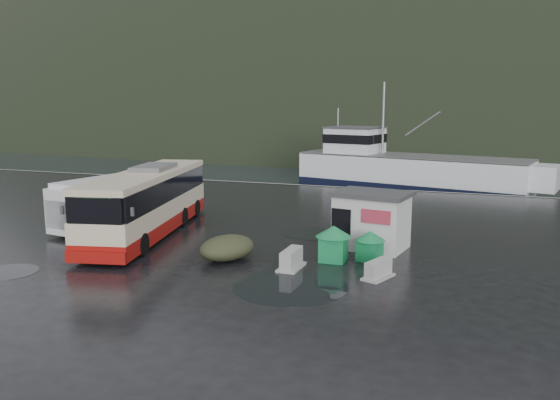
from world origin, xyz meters
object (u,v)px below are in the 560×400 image
(waste_bin_left, at_px, (333,261))
(waste_bin_right, at_px, (369,261))
(coach_bus, at_px, (150,233))
(dome_tent, at_px, (227,259))
(white_van, at_px, (111,227))
(ticket_kiosk, at_px, (371,248))
(jersey_barrier_b, at_px, (291,268))
(jersey_barrier_a, at_px, (378,278))
(fishing_trawler, at_px, (410,175))

(waste_bin_left, relative_size, waste_bin_right, 1.19)
(coach_bus, bearing_deg, dome_tent, -39.76)
(white_van, bearing_deg, ticket_kiosk, 11.13)
(ticket_kiosk, relative_size, jersey_barrier_b, 2.10)
(waste_bin_left, relative_size, ticket_kiosk, 0.46)
(dome_tent, distance_m, jersey_barrier_a, 6.52)
(coach_bus, relative_size, jersey_barrier_a, 8.62)
(ticket_kiosk, bearing_deg, jersey_barrier_a, -66.03)
(ticket_kiosk, xyz_separation_m, fishing_trawler, (-1.23, 27.19, 0.00))
(dome_tent, bearing_deg, fishing_trawler, 82.31)
(waste_bin_left, xyz_separation_m, ticket_kiosk, (1.12, 2.67, 0.00))
(fishing_trawler, bearing_deg, dome_tent, -84.23)
(waste_bin_right, relative_size, fishing_trawler, 0.05)
(white_van, bearing_deg, dome_tent, -13.10)
(ticket_kiosk, height_order, jersey_barrier_b, ticket_kiosk)
(coach_bus, height_order, dome_tent, coach_bus)
(jersey_barrier_a, relative_size, jersey_barrier_b, 0.89)
(dome_tent, relative_size, jersey_barrier_a, 1.87)
(coach_bus, relative_size, fishing_trawler, 0.49)
(coach_bus, bearing_deg, jersey_barrier_a, -27.76)
(coach_bus, xyz_separation_m, jersey_barrier_b, (8.76, -3.27, 0.00))
(coach_bus, relative_size, dome_tent, 4.61)
(jersey_barrier_a, bearing_deg, dome_tent, 176.69)
(waste_bin_right, xyz_separation_m, fishing_trawler, (-1.56, 29.31, 0.00))
(waste_bin_right, distance_m, jersey_barrier_b, 3.52)
(dome_tent, height_order, fishing_trawler, fishing_trawler)
(waste_bin_left, xyz_separation_m, waste_bin_right, (1.45, 0.54, 0.00))
(coach_bus, distance_m, ticket_kiosk, 11.26)
(fishing_trawler, bearing_deg, jersey_barrier_a, -72.36)
(waste_bin_right, distance_m, jersey_barrier_a, 2.35)
(waste_bin_right, distance_m, dome_tent, 6.06)
(waste_bin_right, bearing_deg, fishing_trawler, 93.05)
(dome_tent, relative_size, jersey_barrier_b, 1.66)
(coach_bus, xyz_separation_m, waste_bin_left, (10.10, -1.66, 0.00))
(waste_bin_left, xyz_separation_m, jersey_barrier_b, (-1.33, -1.62, 0.00))
(coach_bus, distance_m, waste_bin_left, 10.23)
(jersey_barrier_b, relative_size, fishing_trawler, 0.06)
(jersey_barrier_a, bearing_deg, white_van, 165.69)
(waste_bin_left, relative_size, jersey_barrier_a, 1.08)
(ticket_kiosk, bearing_deg, fishing_trawler, 102.79)
(white_van, height_order, waste_bin_right, white_van)
(white_van, height_order, ticket_kiosk, white_van)
(jersey_barrier_a, bearing_deg, coach_bus, 164.74)
(waste_bin_left, height_order, dome_tent, waste_bin_left)
(coach_bus, distance_m, jersey_barrier_b, 9.36)
(waste_bin_left, xyz_separation_m, dome_tent, (-4.33, -1.31, 0.00))
(white_van, height_order, dome_tent, white_van)
(ticket_kiosk, bearing_deg, dome_tent, -133.65)
(white_van, distance_m, waste_bin_left, 13.02)
(dome_tent, distance_m, ticket_kiosk, 6.74)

